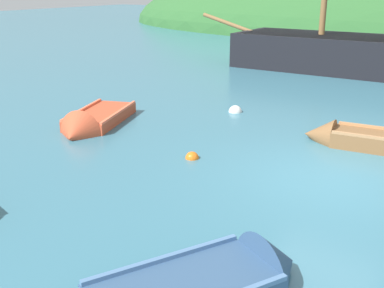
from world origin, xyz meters
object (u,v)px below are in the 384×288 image
Objects in this scene: rowboat_near_dock at (92,124)px; rowboat_outer_left at (375,143)px; rowboat_outer_right at (218,286)px; buoy_white at (235,112)px; buoy_orange at (192,158)px; sailing_ship at (370,60)px.

rowboat_outer_left is at bearing 90.11° from rowboat_near_dock.
buoy_white is (-4.42, 8.39, -0.13)m from rowboat_outer_right.
buoy_orange is at bearing 64.37° from rowboat_outer_right.
rowboat_near_dock is at bearing 13.54° from rowboat_outer_left.
rowboat_near_dock is 8.22× the size of buoy_white.
rowboat_near_dock is at bearing -124.07° from buoy_white.
sailing_ship is 3.75× the size of rowboat_outer_left.
rowboat_outer_right is 0.81× the size of rowboat_outer_left.
buoy_white is (-1.70, -9.40, -0.60)m from sailing_ship.
sailing_ship is 13.90m from rowboat_near_dock.
rowboat_outer_left is 4.64m from buoy_orange.
rowboat_near_dock reaches higher than rowboat_outer_left.
rowboat_outer_right is (2.71, -17.79, -0.47)m from sailing_ship.
rowboat_outer_right is 5.20m from buoy_orange.
rowboat_outer_right is 8.36m from rowboat_near_dock.
rowboat_outer_right is 0.91× the size of rowboat_near_dock.
rowboat_outer_left is at bearing 43.01° from buoy_orange.
buoy_orange is (-3.39, -3.16, -0.14)m from rowboat_outer_left.
rowboat_outer_right is at bearing 97.31° from sailing_ship.
rowboat_outer_right reaches higher than rowboat_outer_left.
rowboat_outer_right is at bearing 81.50° from rowboat_outer_left.
buoy_orange is at bearing 86.64° from sailing_ship.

